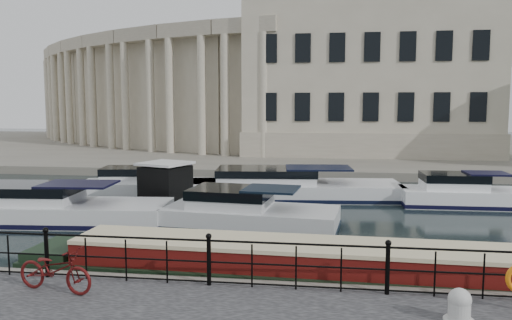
{
  "coord_description": "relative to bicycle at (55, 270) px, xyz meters",
  "views": [
    {
      "loc": [
        2.61,
        -13.12,
        4.68
      ],
      "look_at": [
        0.5,
        2.0,
        3.0
      ],
      "focal_mm": 35.0,
      "sensor_mm": 36.0,
      "label": 1
    }
  ],
  "objects": [
    {
      "name": "mooring_bollard",
      "position": [
        8.49,
        -0.37,
        -0.2
      ],
      "size": [
        0.58,
        0.58,
        0.65
      ],
      "color": "#B5B6B1",
      "rests_on": "near_quay"
    },
    {
      "name": "bicycle",
      "position": [
        0.0,
        0.0,
        0.0
      ],
      "size": [
        2.01,
        1.03,
        1.01
      ],
      "primitive_type": "imported",
      "rotation": [
        0.0,
        0.0,
        1.38
      ],
      "color": "#4E0E0D",
      "rests_on": "near_quay"
    },
    {
      "name": "ground_plane",
      "position": [
        3.29,
        3.12,
        -1.05
      ],
      "size": [
        160.0,
        160.0,
        0.0
      ],
      "primitive_type": "plane",
      "color": "black",
      "rests_on": "ground"
    },
    {
      "name": "cabin_cruisers",
      "position": [
        1.67,
        12.09,
        -0.69
      ],
      "size": [
        25.47,
        10.52,
        1.99
      ],
      "color": "silver",
      "rests_on": "ground_plane"
    },
    {
      "name": "harbour_hut",
      "position": [
        -1.31,
        11.73,
        -0.1
      ],
      "size": [
        3.33,
        3.07,
        2.17
      ],
      "rotation": [
        0.0,
        0.0,
        -0.36
      ],
      "color": "#6B665B",
      "rests_on": "ground_plane"
    },
    {
      "name": "narrowboat",
      "position": [
        5.42,
        2.43,
        -0.69
      ],
      "size": [
        15.21,
        2.55,
        1.56
      ],
      "rotation": [
        0.0,
        0.0,
        -0.04
      ],
      "color": "black",
      "rests_on": "ground_plane"
    },
    {
      "name": "railing",
      "position": [
        3.29,
        0.87,
        0.15
      ],
      "size": [
        24.14,
        0.14,
        1.22
      ],
      "color": "black",
      "rests_on": "near_quay"
    },
    {
      "name": "far_bank",
      "position": [
        3.29,
        42.12,
        -0.78
      ],
      "size": [
        120.0,
        42.0,
        0.55
      ],
      "primitive_type": "cube",
      "color": "#6B665B",
      "rests_on": "ground_plane"
    },
    {
      "name": "civic_building",
      "position": [
        2.29,
        37.82,
        5.98
      ],
      "size": [
        53.55,
        31.84,
        16.85
      ],
      "color": "#ADA38C",
      "rests_on": "far_bank"
    }
  ]
}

